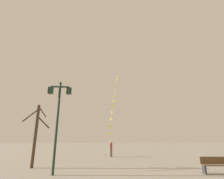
# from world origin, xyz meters

# --- Properties ---
(ground_plane) EXTENTS (160.00, 160.00, 0.00)m
(ground_plane) POSITION_xyz_m (0.00, 20.00, 0.00)
(ground_plane) COLOR gray
(twin_lantern_lamp_post) EXTENTS (1.38, 0.28, 5.27)m
(twin_lantern_lamp_post) POSITION_xyz_m (-3.48, 9.02, 3.63)
(twin_lantern_lamp_post) COLOR #1E2D23
(twin_lantern_lamp_post) RESTS_ON ground_plane
(kite_train) EXTENTS (3.30, 12.49, 14.91)m
(kite_train) POSITION_xyz_m (1.67, 26.72, 7.90)
(kite_train) COLOR brown
(kite_train) RESTS_ON ground_plane
(kite_flyer) EXTENTS (0.29, 0.62, 1.71)m
(kite_flyer) POSITION_xyz_m (0.62, 19.09, 0.90)
(kite_flyer) COLOR brown
(kite_flyer) RESTS_ON ground_plane
(bare_tree) EXTENTS (1.50, 1.96, 4.29)m
(bare_tree) POSITION_xyz_m (-5.44, 11.65, 2.34)
(bare_tree) COLOR #423323
(bare_tree) RESTS_ON ground_plane
(park_bench) EXTENTS (1.65, 0.66, 0.89)m
(park_bench) POSITION_xyz_m (5.57, 8.50, 0.45)
(park_bench) COLOR brown
(park_bench) RESTS_ON ground_plane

